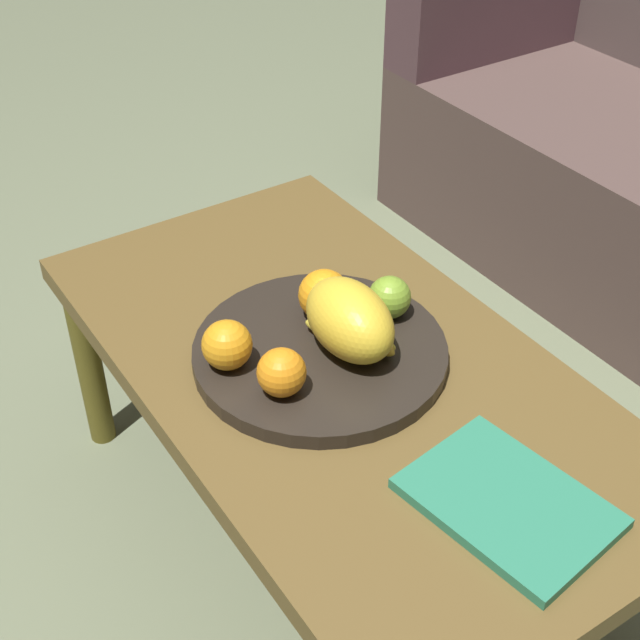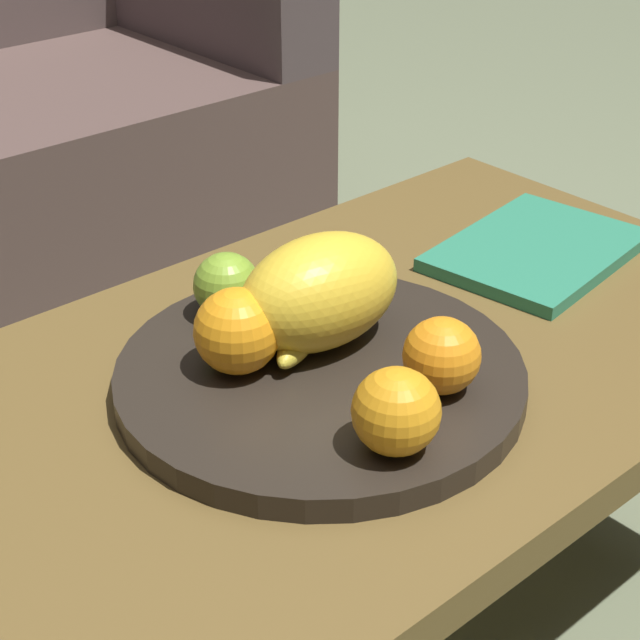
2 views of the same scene
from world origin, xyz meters
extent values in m
plane|color=#6B7457|center=(0.00, 0.00, 0.00)|extent=(8.00, 8.00, 0.00)
cube|color=brown|center=(0.00, 0.00, 0.40)|extent=(1.06, 0.57, 0.04)
cylinder|color=brown|center=(-0.49, -0.25, 0.19)|extent=(0.05, 0.05, 0.38)
cylinder|color=brown|center=(-0.49, 0.25, 0.19)|extent=(0.05, 0.05, 0.38)
cube|color=#51373D|center=(-0.89, 1.14, 0.51)|extent=(0.14, 0.70, 0.22)
cylinder|color=black|center=(-0.03, -0.02, 0.44)|extent=(0.39, 0.39, 0.03)
ellipsoid|color=yellow|center=(0.00, 0.01, 0.50)|extent=(0.18, 0.12, 0.11)
sphere|color=orange|center=(0.03, -0.12, 0.48)|extent=(0.07, 0.07, 0.07)
sphere|color=orange|center=(-0.07, -0.16, 0.49)|extent=(0.08, 0.08, 0.08)
sphere|color=orange|center=(-0.09, 0.03, 0.49)|extent=(0.08, 0.08, 0.08)
sphere|color=#7CA62F|center=(-0.04, 0.12, 0.48)|extent=(0.07, 0.07, 0.07)
ellipsoid|color=yellow|center=(-0.01, 0.04, 0.47)|extent=(0.15, 0.06, 0.03)
ellipsoid|color=gold|center=(-0.01, 0.02, 0.47)|extent=(0.15, 0.11, 0.03)
ellipsoid|color=yellow|center=(0.01, 0.03, 0.49)|extent=(0.15, 0.10, 0.03)
ellipsoid|color=yellow|center=(-0.01, 0.03, 0.49)|extent=(0.15, 0.05, 0.03)
cube|color=#2D8060|center=(0.35, 0.02, 0.43)|extent=(0.27, 0.21, 0.02)
camera|label=1|loc=(0.86, -0.60, 1.31)|focal=50.46mm
camera|label=2|loc=(-0.57, -0.63, 0.98)|focal=58.15mm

